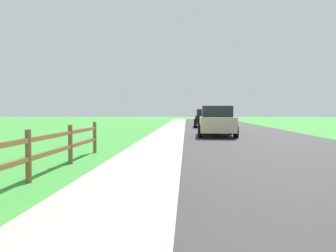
{
  "coord_description": "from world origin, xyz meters",
  "views": [
    {
      "loc": [
        0.13,
        0.2,
        1.33
      ],
      "look_at": [
        -0.44,
        10.87,
        0.87
      ],
      "focal_mm": 37.04,
      "sensor_mm": 36.0,
      "label": 1
    }
  ],
  "objects": [
    {
      "name": "parked_suv_beige",
      "position": [
        1.74,
        18.85,
        0.78
      ],
      "size": [
        2.07,
        4.46,
        1.61
      ],
      "color": "#C6B793",
      "rests_on": "ground"
    },
    {
      "name": "road_asphalt",
      "position": [
        3.5,
        27.0,
        0.0
      ],
      "size": [
        7.0,
        66.0,
        0.01
      ],
      "primitive_type": "cube",
      "color": "#2F2F2F",
      "rests_on": "ground"
    },
    {
      "name": "grass_verge",
      "position": [
        -4.5,
        27.0,
        0.01
      ],
      "size": [
        5.0,
        66.0,
        0.0
      ],
      "primitive_type": "cube",
      "color": "#3B9037",
      "rests_on": "ground"
    },
    {
      "name": "curb_concrete",
      "position": [
        -3.0,
        27.0,
        0.0
      ],
      "size": [
        6.0,
        66.0,
        0.01
      ],
      "primitive_type": "cube",
      "color": "#A5B696",
      "rests_on": "ground"
    },
    {
      "name": "ground_plane",
      "position": [
        0.0,
        25.0,
        0.0
      ],
      "size": [
        120.0,
        120.0,
        0.0
      ],
      "primitive_type": "plane",
      "color": "#3B9037"
    },
    {
      "name": "parked_car_black",
      "position": [
        1.85,
        29.61,
        0.76
      ],
      "size": [
        2.25,
        4.44,
        1.5
      ],
      "color": "black",
      "rests_on": "ground"
    }
  ]
}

